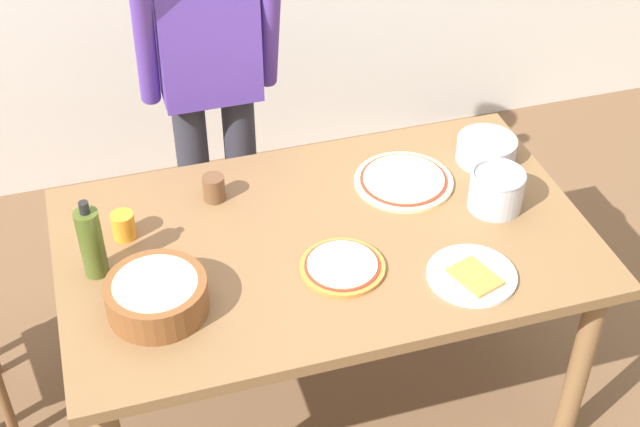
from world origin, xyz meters
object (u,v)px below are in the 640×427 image
object	(u,v)px
person_cook	(210,72)
steel_pot	(496,190)
dining_table	(325,259)
pizza_cooked_on_tray	(342,266)
mixing_bowl_steel	(486,149)
pizza_raw_on_board	(404,181)
popcorn_bowl	(156,293)
cup_small_brown	(214,188)
cup_orange	(123,226)
plate_with_slice	(472,275)
olive_oil_bottle	(91,242)

from	to	relation	value
person_cook	steel_pot	bearing A→B (deg)	-45.94
dining_table	person_cook	xyz separation A→B (m)	(-0.19, 0.76, 0.27)
pizza_cooked_on_tray	mixing_bowl_steel	xyz separation A→B (m)	(0.63, 0.38, 0.03)
pizza_raw_on_board	popcorn_bowl	world-z (taller)	popcorn_bowl
dining_table	cup_small_brown	world-z (taller)	cup_small_brown
dining_table	cup_small_brown	size ratio (longest dim) A/B	18.82
mixing_bowl_steel	pizza_cooked_on_tray	bearing A→B (deg)	-148.72
cup_orange	pizza_cooked_on_tray	bearing A→B (deg)	-29.11
person_cook	steel_pot	size ratio (longest dim) A/B	9.34
pizza_cooked_on_tray	popcorn_bowl	bearing A→B (deg)	-178.68
person_cook	mixing_bowl_steel	distance (m)	0.99
popcorn_bowl	cup_small_brown	xyz separation A→B (m)	(0.25, 0.44, -0.02)
pizza_cooked_on_tray	plate_with_slice	xyz separation A→B (m)	(0.35, -0.14, -0.00)
steel_pot	cup_orange	distance (m)	1.15
pizza_cooked_on_tray	steel_pot	world-z (taller)	steel_pot
person_cook	olive_oil_bottle	xyz separation A→B (m)	(-0.49, -0.72, -0.07)
pizza_raw_on_board	cup_small_brown	distance (m)	0.61
pizza_raw_on_board	plate_with_slice	distance (m)	0.48
popcorn_bowl	cup_orange	distance (m)	0.34
mixing_bowl_steel	cup_orange	size ratio (longest dim) A/B	2.35
person_cook	cup_orange	world-z (taller)	person_cook
olive_oil_bottle	cup_small_brown	world-z (taller)	olive_oil_bottle
dining_table	cup_small_brown	distance (m)	0.42
popcorn_bowl	cup_small_brown	distance (m)	0.51
pizza_cooked_on_tray	cup_orange	distance (m)	0.67
dining_table	person_cook	bearing A→B (deg)	104.11
mixing_bowl_steel	olive_oil_bottle	world-z (taller)	olive_oil_bottle
popcorn_bowl	cup_orange	world-z (taller)	popcorn_bowl
olive_oil_bottle	pizza_cooked_on_tray	bearing A→B (deg)	-15.52
cup_small_brown	pizza_raw_on_board	bearing A→B (deg)	-8.86
plate_with_slice	cup_orange	world-z (taller)	cup_orange
pizza_raw_on_board	olive_oil_bottle	world-z (taller)	olive_oil_bottle
dining_table	cup_small_brown	bearing A→B (deg)	135.45
steel_pot	plate_with_slice	bearing A→B (deg)	-125.53
pizza_raw_on_board	mixing_bowl_steel	size ratio (longest dim) A/B	1.62
mixing_bowl_steel	cup_small_brown	distance (m)	0.92
mixing_bowl_steel	cup_orange	bearing A→B (deg)	-177.37
olive_oil_bottle	cup_orange	size ratio (longest dim) A/B	3.01
olive_oil_bottle	pizza_raw_on_board	bearing A→B (deg)	8.36
plate_with_slice	cup_small_brown	distance (m)	0.86
dining_table	pizza_raw_on_board	world-z (taller)	pizza_raw_on_board
cup_small_brown	dining_table	bearing A→B (deg)	-44.55
cup_small_brown	plate_with_slice	bearing A→B (deg)	-42.12
olive_oil_bottle	cup_small_brown	bearing A→B (deg)	31.54
cup_orange	cup_small_brown	world-z (taller)	same
steel_pot	cup_small_brown	bearing A→B (deg)	160.85
pizza_cooked_on_tray	olive_oil_bottle	size ratio (longest dim) A/B	0.98
dining_table	steel_pot	world-z (taller)	steel_pot
pizza_cooked_on_tray	mixing_bowl_steel	size ratio (longest dim) A/B	1.25
plate_with_slice	person_cook	bearing A→B (deg)	117.26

